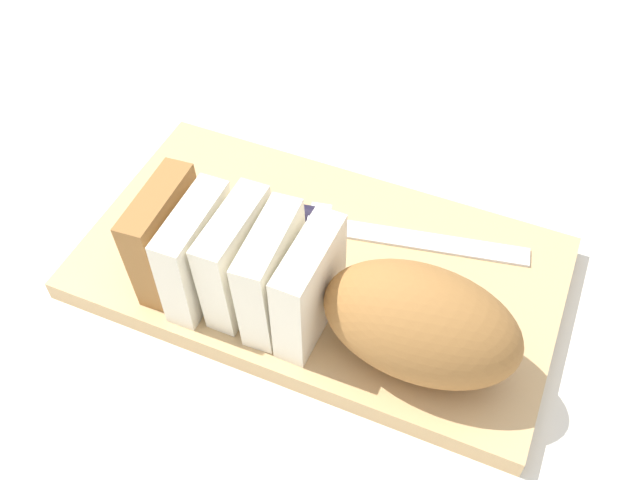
# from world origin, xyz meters

# --- Properties ---
(ground_plane) EXTENTS (3.00, 3.00, 0.00)m
(ground_plane) POSITION_xyz_m (0.00, 0.00, 0.00)
(ground_plane) COLOR silver
(cutting_board) EXTENTS (0.45, 0.26, 0.02)m
(cutting_board) POSITION_xyz_m (0.00, 0.00, 0.01)
(cutting_board) COLOR tan
(cutting_board) RESTS_ON ground_plane
(bread_loaf) EXTENTS (0.33, 0.10, 0.10)m
(bread_loaf) POSITION_xyz_m (-0.04, 0.07, 0.07)
(bread_loaf) COLOR #996633
(bread_loaf) RESTS_ON cutting_board
(bread_knife) EXTENTS (0.26, 0.06, 0.02)m
(bread_knife) POSITION_xyz_m (0.00, -0.04, 0.03)
(bread_knife) COLOR silver
(bread_knife) RESTS_ON cutting_board
(crumb_near_knife) EXTENTS (0.00, 0.00, 0.00)m
(crumb_near_knife) POSITION_xyz_m (-0.05, 0.00, 0.02)
(crumb_near_knife) COLOR #996633
(crumb_near_knife) RESTS_ON cutting_board
(crumb_near_loaf) EXTENTS (0.00, 0.00, 0.00)m
(crumb_near_loaf) POSITION_xyz_m (0.05, -0.05, 0.02)
(crumb_near_loaf) COLOR #996633
(crumb_near_loaf) RESTS_ON cutting_board
(crumb_stray_left) EXTENTS (0.01, 0.01, 0.01)m
(crumb_stray_left) POSITION_xyz_m (0.03, -0.03, 0.03)
(crumb_stray_left) COLOR #996633
(crumb_stray_left) RESTS_ON cutting_board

